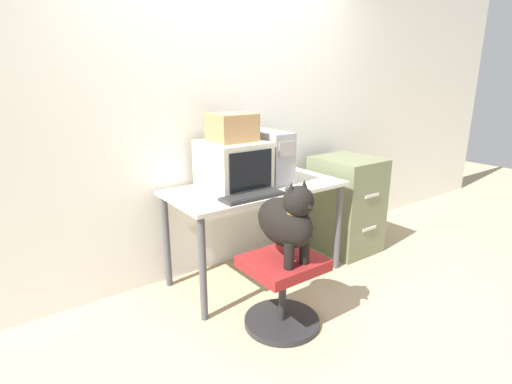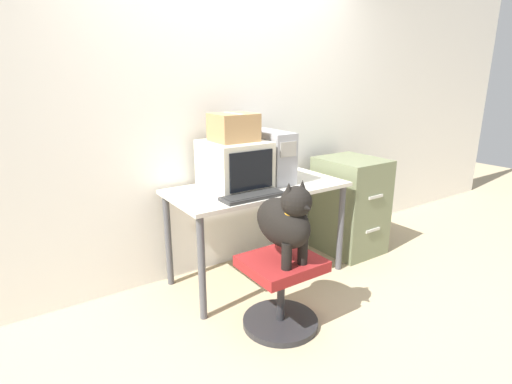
{
  "view_description": "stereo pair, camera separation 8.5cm",
  "coord_description": "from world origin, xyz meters",
  "px_view_note": "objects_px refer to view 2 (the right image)",
  "views": [
    {
      "loc": [
        -1.75,
        -2.06,
        1.58
      ],
      "look_at": [
        -0.21,
        0.04,
        0.83
      ],
      "focal_mm": 28.0,
      "sensor_mm": 36.0,
      "label": 1
    },
    {
      "loc": [
        -1.68,
        -2.11,
        1.58
      ],
      "look_at": [
        -0.21,
        0.04,
        0.83
      ],
      "focal_mm": 28.0,
      "sensor_mm": 36.0,
      "label": 2
    }
  ],
  "objects_px": {
    "keyboard": "(253,196)",
    "crt_monitor": "(234,165)",
    "pc_tower": "(270,156)",
    "filing_cabinet": "(349,205)",
    "cardboard_box": "(234,127)",
    "office_chair": "(281,289)",
    "dog": "(286,220)"
  },
  "relations": [
    {
      "from": "keyboard",
      "to": "filing_cabinet",
      "type": "relative_size",
      "value": 0.53
    },
    {
      "from": "dog",
      "to": "cardboard_box",
      "type": "xyz_separation_m",
      "value": [
        0.08,
        0.73,
        0.48
      ]
    },
    {
      "from": "office_chair",
      "to": "keyboard",
      "type": "bearing_deg",
      "value": 82.77
    },
    {
      "from": "filing_cabinet",
      "to": "cardboard_box",
      "type": "bearing_deg",
      "value": 175.46
    },
    {
      "from": "pc_tower",
      "to": "keyboard",
      "type": "relative_size",
      "value": 0.97
    },
    {
      "from": "crt_monitor",
      "to": "pc_tower",
      "type": "xyz_separation_m",
      "value": [
        0.35,
        0.02,
        0.02
      ]
    },
    {
      "from": "crt_monitor",
      "to": "cardboard_box",
      "type": "bearing_deg",
      "value": 90.0
    },
    {
      "from": "crt_monitor",
      "to": "dog",
      "type": "bearing_deg",
      "value": -96.46
    },
    {
      "from": "crt_monitor",
      "to": "filing_cabinet",
      "type": "height_order",
      "value": "crt_monitor"
    },
    {
      "from": "pc_tower",
      "to": "keyboard",
      "type": "xyz_separation_m",
      "value": [
        -0.38,
        -0.31,
        -0.19
      ]
    },
    {
      "from": "crt_monitor",
      "to": "pc_tower",
      "type": "height_order",
      "value": "pc_tower"
    },
    {
      "from": "office_chair",
      "to": "pc_tower",
      "type": "bearing_deg",
      "value": 58.99
    },
    {
      "from": "dog",
      "to": "crt_monitor",
      "type": "bearing_deg",
      "value": 83.54
    },
    {
      "from": "pc_tower",
      "to": "filing_cabinet",
      "type": "distance_m",
      "value": 0.99
    },
    {
      "from": "crt_monitor",
      "to": "office_chair",
      "type": "xyz_separation_m",
      "value": [
        -0.08,
        -0.69,
        -0.68
      ]
    },
    {
      "from": "crt_monitor",
      "to": "cardboard_box",
      "type": "distance_m",
      "value": 0.28
    },
    {
      "from": "pc_tower",
      "to": "dog",
      "type": "bearing_deg",
      "value": -119.88
    },
    {
      "from": "keyboard",
      "to": "cardboard_box",
      "type": "xyz_separation_m",
      "value": [
        0.03,
        0.3,
        0.44
      ]
    },
    {
      "from": "crt_monitor",
      "to": "pc_tower",
      "type": "relative_size",
      "value": 1.03
    },
    {
      "from": "crt_monitor",
      "to": "dog",
      "type": "height_order",
      "value": "crt_monitor"
    },
    {
      "from": "crt_monitor",
      "to": "office_chair",
      "type": "relative_size",
      "value": 0.95
    },
    {
      "from": "pc_tower",
      "to": "cardboard_box",
      "type": "distance_m",
      "value": 0.43
    },
    {
      "from": "office_chair",
      "to": "dog",
      "type": "xyz_separation_m",
      "value": [
        0.0,
        -0.03,
        0.48
      ]
    },
    {
      "from": "keyboard",
      "to": "crt_monitor",
      "type": "bearing_deg",
      "value": 83.87
    },
    {
      "from": "cardboard_box",
      "to": "filing_cabinet",
      "type": "bearing_deg",
      "value": -4.54
    },
    {
      "from": "pc_tower",
      "to": "cardboard_box",
      "type": "xyz_separation_m",
      "value": [
        -0.35,
        -0.02,
        0.26
      ]
    },
    {
      "from": "cardboard_box",
      "to": "keyboard",
      "type": "bearing_deg",
      "value": -96.05
    },
    {
      "from": "crt_monitor",
      "to": "dog",
      "type": "distance_m",
      "value": 0.76
    },
    {
      "from": "office_chair",
      "to": "filing_cabinet",
      "type": "distance_m",
      "value": 1.41
    },
    {
      "from": "pc_tower",
      "to": "office_chair",
      "type": "height_order",
      "value": "pc_tower"
    },
    {
      "from": "pc_tower",
      "to": "cardboard_box",
      "type": "height_order",
      "value": "cardboard_box"
    },
    {
      "from": "keyboard",
      "to": "filing_cabinet",
      "type": "xyz_separation_m",
      "value": [
        1.21,
        0.2,
        -0.35
      ]
    }
  ]
}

